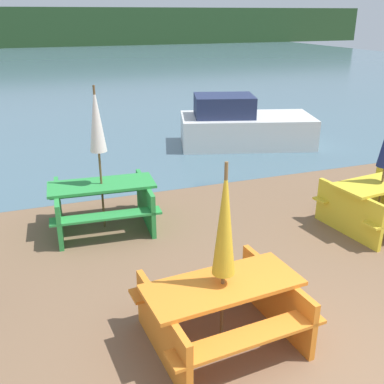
{
  "coord_description": "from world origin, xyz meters",
  "views": [
    {
      "loc": [
        -2.36,
        -2.46,
        3.36
      ],
      "look_at": [
        -0.2,
        3.45,
        0.85
      ],
      "focal_mm": 42.0,
      "sensor_mm": 36.0,
      "label": 1
    }
  ],
  "objects_px": {
    "umbrella_white": "(96,121)",
    "boat": "(243,126)",
    "picnic_table_yellow": "(379,200)",
    "picnic_table_orange": "(222,306)",
    "umbrella_gold": "(225,221)",
    "picnic_table_green": "(103,201)"
  },
  "relations": [
    {
      "from": "picnic_table_yellow",
      "to": "umbrella_white",
      "type": "xyz_separation_m",
      "value": [
        -4.34,
        1.53,
        1.35
      ]
    },
    {
      "from": "picnic_table_green",
      "to": "boat",
      "type": "xyz_separation_m",
      "value": [
        4.42,
        3.8,
        0.05
      ]
    },
    {
      "from": "picnic_table_yellow",
      "to": "umbrella_white",
      "type": "distance_m",
      "value": 4.8
    },
    {
      "from": "picnic_table_yellow",
      "to": "boat",
      "type": "xyz_separation_m",
      "value": [
        0.08,
        5.33,
        0.06
      ]
    },
    {
      "from": "picnic_table_green",
      "to": "umbrella_gold",
      "type": "distance_m",
      "value": 3.5
    },
    {
      "from": "picnic_table_yellow",
      "to": "umbrella_white",
      "type": "height_order",
      "value": "umbrella_white"
    },
    {
      "from": "picnic_table_yellow",
      "to": "picnic_table_green",
      "type": "distance_m",
      "value": 4.6
    },
    {
      "from": "picnic_table_green",
      "to": "umbrella_white",
      "type": "bearing_deg",
      "value": 0.0
    },
    {
      "from": "picnic_table_orange",
      "to": "boat",
      "type": "height_order",
      "value": "boat"
    },
    {
      "from": "boat",
      "to": "picnic_table_green",
      "type": "bearing_deg",
      "value": -122.99
    },
    {
      "from": "picnic_table_yellow",
      "to": "picnic_table_green",
      "type": "bearing_deg",
      "value": 160.53
    },
    {
      "from": "boat",
      "to": "picnic_table_yellow",
      "type": "bearing_deg",
      "value": -74.49
    },
    {
      "from": "picnic_table_orange",
      "to": "picnic_table_green",
      "type": "height_order",
      "value": "picnic_table_green"
    },
    {
      "from": "picnic_table_orange",
      "to": "boat",
      "type": "relative_size",
      "value": 0.46
    },
    {
      "from": "umbrella_white",
      "to": "boat",
      "type": "bearing_deg",
      "value": 40.66
    },
    {
      "from": "picnic_table_orange",
      "to": "umbrella_gold",
      "type": "xyz_separation_m",
      "value": [
        -0.0,
        0.0,
        1.0
      ]
    },
    {
      "from": "umbrella_white",
      "to": "picnic_table_orange",
      "type": "bearing_deg",
      "value": -77.58
    },
    {
      "from": "umbrella_gold",
      "to": "picnic_table_yellow",
      "type": "bearing_deg",
      "value": 25.74
    },
    {
      "from": "umbrella_gold",
      "to": "umbrella_white",
      "type": "bearing_deg",
      "value": 102.42
    },
    {
      "from": "picnic_table_orange",
      "to": "picnic_table_yellow",
      "type": "distance_m",
      "value": 4.02
    },
    {
      "from": "umbrella_white",
      "to": "picnic_table_yellow",
      "type": "bearing_deg",
      "value": -19.47
    },
    {
      "from": "picnic_table_green",
      "to": "umbrella_gold",
      "type": "height_order",
      "value": "umbrella_gold"
    }
  ]
}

